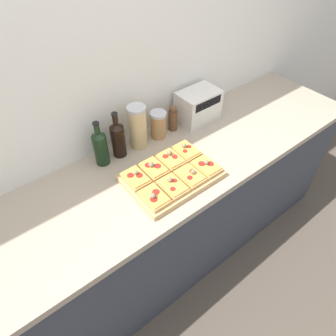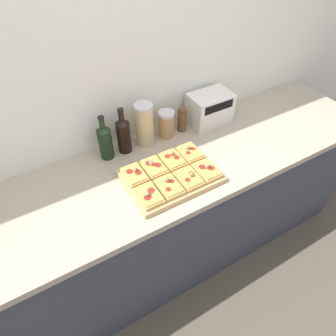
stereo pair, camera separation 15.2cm
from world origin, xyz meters
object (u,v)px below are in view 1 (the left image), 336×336
at_px(grain_jar_short, 158,124).
at_px(wine_bottle, 118,138).
at_px(olive_oil_bottle, 100,147).
at_px(toaster_oven, 198,106).
at_px(grain_jar_tall, 138,127).
at_px(cutting_board, 172,176).
at_px(pepper_mill, 173,118).

bearing_deg(grain_jar_short, wine_bottle, 180.00).
height_order(olive_oil_bottle, toaster_oven, olive_oil_bottle).
bearing_deg(wine_bottle, grain_jar_tall, 0.00).
bearing_deg(olive_oil_bottle, grain_jar_short, -0.00).
xyz_separation_m(cutting_board, pepper_mill, (0.27, 0.32, 0.07)).
bearing_deg(toaster_oven, olive_oil_bottle, 178.91).
xyz_separation_m(grain_jar_short, toaster_oven, (0.30, -0.01, 0.02)).
distance_m(wine_bottle, toaster_oven, 0.57).
bearing_deg(cutting_board, wine_bottle, 108.66).
height_order(cutting_board, toaster_oven, toaster_oven).
distance_m(cutting_board, grain_jar_short, 0.37).
xyz_separation_m(grain_jar_tall, grain_jar_short, (0.14, -0.00, -0.05)).
distance_m(wine_bottle, grain_jar_short, 0.27).
bearing_deg(toaster_oven, grain_jar_short, 177.53).
relative_size(wine_bottle, grain_jar_short, 1.66).
bearing_deg(pepper_mill, toaster_oven, -3.86).
distance_m(grain_jar_tall, grain_jar_short, 0.15).
height_order(olive_oil_bottle, pepper_mill, olive_oil_bottle).
bearing_deg(grain_jar_tall, pepper_mill, 0.00).
xyz_separation_m(cutting_board, olive_oil_bottle, (-0.22, 0.32, 0.09)).
bearing_deg(grain_jar_tall, toaster_oven, -1.68).
xyz_separation_m(grain_jar_short, pepper_mill, (0.11, 0.00, -0.00)).
xyz_separation_m(olive_oil_bottle, grain_jar_short, (0.37, -0.00, -0.03)).
distance_m(wine_bottle, grain_jar_tall, 0.13).
height_order(wine_bottle, toaster_oven, wine_bottle).
distance_m(pepper_mill, toaster_oven, 0.19).
bearing_deg(wine_bottle, grain_jar_short, -0.00).
bearing_deg(grain_jar_short, grain_jar_tall, 180.00).
relative_size(cutting_board, grain_jar_short, 2.82).
xyz_separation_m(pepper_mill, toaster_oven, (0.19, -0.01, 0.02)).
xyz_separation_m(cutting_board, grain_jar_tall, (0.02, 0.32, 0.11)).
bearing_deg(cutting_board, olive_oil_bottle, 123.68).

